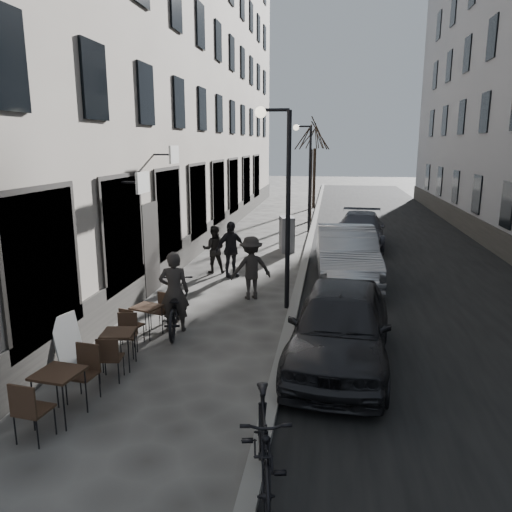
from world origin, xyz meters
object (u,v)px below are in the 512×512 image
(bistro_set_b, at_px, (119,346))
(bistro_set_a, at_px, (60,390))
(streetlamp_far, at_px, (306,166))
(moped, at_px, (264,445))
(streetlamp_near, at_px, (281,187))
(tree_near, at_px, (311,135))
(tree_far, at_px, (315,136))
(bicycle, at_px, (175,307))
(pedestrian_mid, at_px, (251,268))
(pedestrian_far, at_px, (231,249))
(car_near, at_px, (340,325))
(sign_board, at_px, (69,347))
(car_mid, at_px, (346,254))
(bistro_set_c, at_px, (147,318))
(pedestrian_near, at_px, (214,249))
(utility_cabinet, at_px, (287,234))
(car_far, at_px, (360,230))

(bistro_set_b, bearing_deg, bistro_set_a, -102.26)
(streetlamp_far, height_order, moped, streetlamp_far)
(streetlamp_near, bearing_deg, tree_near, 89.72)
(tree_far, relative_size, bicycle, 2.64)
(pedestrian_mid, relative_size, pedestrian_far, 0.97)
(tree_near, relative_size, bistro_set_b, 3.84)
(bicycle, relative_size, car_near, 0.47)
(streetlamp_near, bearing_deg, moped, -85.77)
(sign_board, relative_size, moped, 0.51)
(streetlamp_far, bearing_deg, car_mid, -78.96)
(bistro_set_c, bearing_deg, bistro_set_a, -73.95)
(streetlamp_far, distance_m, moped, 19.24)
(sign_board, bearing_deg, pedestrian_near, 99.20)
(moped, bearing_deg, car_near, 65.34)
(car_near, bearing_deg, pedestrian_far, 124.01)
(bistro_set_b, bearing_deg, bicycle, 68.84)
(streetlamp_far, bearing_deg, utility_cabinet, -95.49)
(tree_far, height_order, pedestrian_mid, tree_far)
(car_far, bearing_deg, bistro_set_c, -111.52)
(bistro_set_b, relative_size, pedestrian_far, 0.82)
(tree_near, distance_m, utility_cabinet, 8.86)
(bistro_set_c, relative_size, bicycle, 0.66)
(streetlamp_far, bearing_deg, bistro_set_c, -100.76)
(streetlamp_far, relative_size, car_near, 1.10)
(bistro_set_b, bearing_deg, tree_far, 75.42)
(car_far, bearing_deg, tree_far, 104.97)
(car_mid, height_order, moped, car_mid)
(tree_far, distance_m, pedestrian_near, 18.29)
(bistro_set_b, relative_size, bicycle, 0.69)
(sign_board, bearing_deg, bistro_set_c, 81.07)
(pedestrian_near, distance_m, car_far, 7.17)
(tree_near, bearing_deg, car_far, -69.90)
(pedestrian_mid, relative_size, car_far, 0.36)
(streetlamp_near, relative_size, streetlamp_far, 1.00)
(bistro_set_b, xyz_separation_m, utility_cabinet, (2.21, 11.12, 0.25))
(bistro_set_c, xyz_separation_m, car_far, (5.21, 10.84, 0.28))
(tree_near, xyz_separation_m, bistro_set_b, (-2.76, -19.02, -4.22))
(tree_near, height_order, bistro_set_a, tree_near)
(streetlamp_near, distance_m, bistro_set_c, 4.55)
(sign_board, distance_m, moped, 5.04)
(streetlamp_near, bearing_deg, bistro_set_c, -138.76)
(streetlamp_far, height_order, bistro_set_b, streetlamp_far)
(bistro_set_a, bearing_deg, pedestrian_far, 91.37)
(streetlamp_near, xyz_separation_m, bistro_set_b, (-2.68, -4.02, -2.72))
(car_near, relative_size, car_mid, 0.91)
(pedestrian_near, bearing_deg, car_mid, 164.72)
(bistro_set_a, bearing_deg, bicycle, 88.73)
(bicycle, height_order, moped, moped)
(bistro_set_b, relative_size, pedestrian_near, 0.94)
(pedestrian_near, bearing_deg, bistro_set_c, 77.05)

